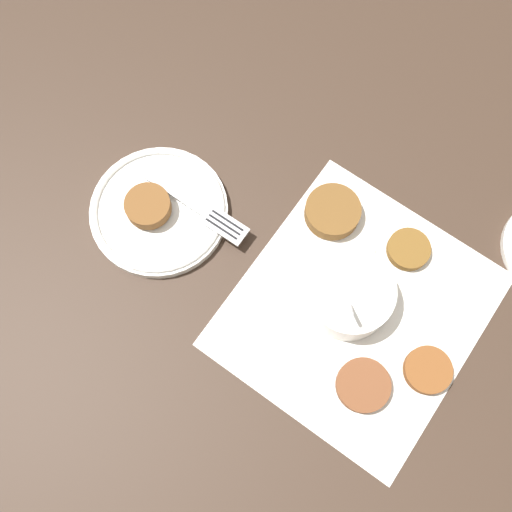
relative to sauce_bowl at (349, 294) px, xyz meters
name	(u,v)px	position (x,y,z in m)	size (l,w,h in m)	color
ground_plane	(371,299)	(0.02, -0.03, -0.03)	(4.00, 4.00, 0.00)	#38281E
napkin	(357,310)	(-0.01, -0.02, -0.02)	(0.34, 0.32, 0.00)	silver
sauce_bowl	(349,294)	(0.00, 0.00, 0.00)	(0.12, 0.11, 0.10)	white
fritter_0	(363,385)	(-0.09, -0.07, -0.02)	(0.07, 0.07, 0.01)	brown
fritter_1	(333,212)	(0.09, 0.07, -0.01)	(0.08, 0.08, 0.02)	brown
fritter_2	(428,370)	(-0.03, -0.13, -0.02)	(0.06, 0.06, 0.01)	brown
fritter_3	(409,249)	(0.10, -0.04, -0.02)	(0.06, 0.06, 0.01)	brown
serving_plate	(159,211)	(-0.03, 0.28, -0.02)	(0.19, 0.19, 0.02)	white
fritter_on_plate	(148,206)	(-0.03, 0.29, 0.00)	(0.06, 0.06, 0.02)	brown
fork	(205,212)	(0.00, 0.22, 0.00)	(0.03, 0.17, 0.00)	silver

